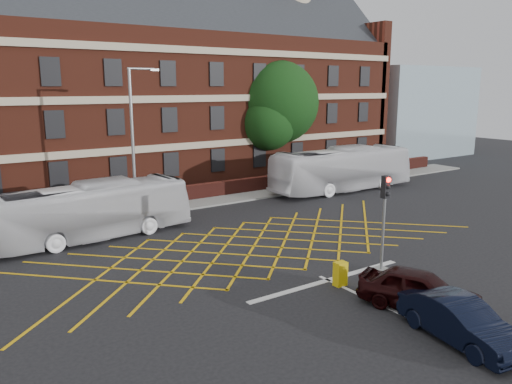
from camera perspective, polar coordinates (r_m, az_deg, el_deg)
ground at (r=23.76m, az=2.50°, el=-7.44°), size 120.00×120.00×0.00m
victorian_building at (r=42.19m, az=-15.68°, el=11.47°), size 51.00×12.17×20.40m
boundary_wall at (r=34.50m, az=-10.53°, el=-0.51°), size 56.00×0.50×1.10m
far_pavement at (r=33.72m, az=-9.81°, el=-1.63°), size 60.00×3.00×0.12m
glass_block at (r=61.44m, az=16.51°, el=8.80°), size 14.00×10.00×10.00m
box_junction_hatching at (r=25.29m, az=-0.23°, el=-6.18°), size 8.22×8.22×0.02m
stop_line at (r=21.24m, az=8.24°, el=-9.94°), size 8.00×0.30×0.02m
centre_line at (r=17.50m, az=23.33°, el=-15.86°), size 0.15×14.00×0.02m
bus_left at (r=27.43m, az=-18.60°, el=-2.13°), size 10.96×3.30×3.01m
bus_right at (r=38.71m, az=9.81°, el=2.57°), size 12.14×3.30×3.35m
car_navy at (r=17.37m, az=22.30°, el=-13.46°), size 2.12×4.41×1.39m
car_maroon at (r=19.17m, az=18.17°, el=-10.58°), size 3.32×4.66×1.47m
deciduous_tree at (r=43.17m, az=2.39°, el=9.52°), size 7.43×7.08×10.09m
traffic_light_near at (r=21.89m, az=14.31°, el=-4.67°), size 0.70×0.70×4.27m
street_lamp at (r=29.86m, az=-13.63°, el=2.35°), size 2.25×1.00×8.93m
utility_cabinet at (r=20.64m, az=9.61°, el=-9.20°), size 0.50×0.37×0.99m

